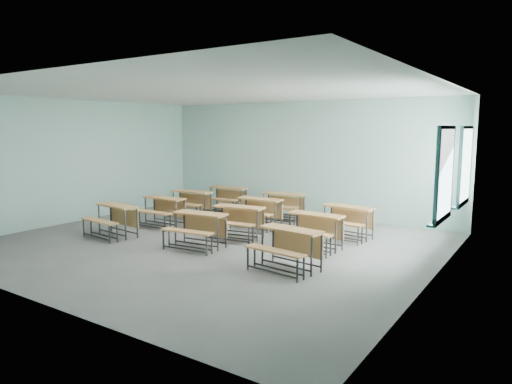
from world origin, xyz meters
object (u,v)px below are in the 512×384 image
desk_unit_r0c0 (114,216)px  desk_unit_r1c1 (237,217)px  desk_unit_r2c1 (258,208)px  desk_unit_r3c1 (282,202)px  desk_unit_r2c0 (190,200)px  desk_unit_r2c2 (346,217)px  desk_unit_r3c0 (226,195)px  desk_unit_r0c1 (197,225)px  desk_unit_r0c2 (288,243)px  desk_unit_r1c2 (313,226)px  desk_unit_r1c0 (162,207)px

desk_unit_r0c0 → desk_unit_r1c1: size_ratio=0.99×
desk_unit_r0c0 → desk_unit_r1c1: same height
desk_unit_r2c1 → desk_unit_r3c1: same height
desk_unit_r2c0 → desk_unit_r2c1: 2.32m
desk_unit_r2c2 → desk_unit_r3c0: bearing=170.5°
desk_unit_r0c1 → desk_unit_r0c2: same height
desk_unit_r1c2 → desk_unit_r2c0: size_ratio=0.96×
desk_unit_r0c2 → desk_unit_r1c2: bearing=106.4°
desk_unit_r1c0 → desk_unit_r0c0: bearing=-95.1°
desk_unit_r1c2 → desk_unit_r2c1: bearing=153.8°
desk_unit_r2c0 → desk_unit_r3c0: same height
desk_unit_r0c0 → desk_unit_r1c2: size_ratio=1.05×
desk_unit_r1c1 → desk_unit_r2c2: size_ratio=1.02×
desk_unit_r2c0 → desk_unit_r3c0: size_ratio=1.03×
desk_unit_r1c2 → desk_unit_r2c0: bearing=166.8°
desk_unit_r0c0 → desk_unit_r0c1: (2.24, 0.30, 0.00)m
desk_unit_r2c0 → desk_unit_r1c2: bearing=-21.5°
desk_unit_r0c0 → desk_unit_r0c2: bearing=6.8°
desk_unit_r3c1 → desk_unit_r3c0: bearing=168.6°
desk_unit_r3c1 → desk_unit_r1c1: bearing=-91.7°
desk_unit_r0c0 → desk_unit_r2c0: same height
desk_unit_r1c2 → desk_unit_r2c0: 4.56m
desk_unit_r0c1 → desk_unit_r1c0: size_ratio=1.05×
desk_unit_r0c2 → desk_unit_r2c1: same height
desk_unit_r0c1 → desk_unit_r2c1: bearing=85.3°
desk_unit_r0c2 → desk_unit_r1c1: 2.49m
desk_unit_r0c1 → desk_unit_r1c0: bearing=146.8°
desk_unit_r1c1 → desk_unit_r3c1: size_ratio=1.01×
desk_unit_r2c2 → desk_unit_r3c0: size_ratio=1.03×
desk_unit_r2c0 → desk_unit_r3c1: size_ratio=0.99×
desk_unit_r0c2 → desk_unit_r1c0: bearing=169.6°
desk_unit_r1c1 → desk_unit_r1c2: bearing=-4.0°
desk_unit_r3c0 → desk_unit_r0c0: bearing=-96.6°
desk_unit_r2c0 → desk_unit_r3c0: bearing=68.0°
desk_unit_r2c1 → desk_unit_r3c1: bearing=86.6°
desk_unit_r0c1 → desk_unit_r1c2: size_ratio=1.04×
desk_unit_r2c0 → desk_unit_r0c0: bearing=-93.9°
desk_unit_r1c0 → desk_unit_r1c2: (4.19, 0.10, 0.00)m
desk_unit_r0c0 → desk_unit_r1c1: (2.46, 1.40, 0.00)m
desk_unit_r1c0 → desk_unit_r3c0: (0.13, 2.52, 0.00)m
desk_unit_r2c2 → desk_unit_r2c0: bearing=-173.4°
desk_unit_r0c0 → desk_unit_r2c0: (-0.11, 2.71, 0.00)m
desk_unit_r3c0 → desk_unit_r1c0: bearing=-96.0°
desk_unit_r2c1 → desk_unit_r3c0: 2.36m
desk_unit_r2c0 → desk_unit_r2c2: same height
desk_unit_r2c2 → desk_unit_r2c1: bearing=-170.7°
desk_unit_r0c2 → desk_unit_r3c0: 5.81m
desk_unit_r1c0 → desk_unit_r2c1: (2.10, 1.22, 0.00)m
desk_unit_r2c1 → desk_unit_r3c0: same height
desk_unit_r3c1 → desk_unit_r1c2: bearing=-54.7°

